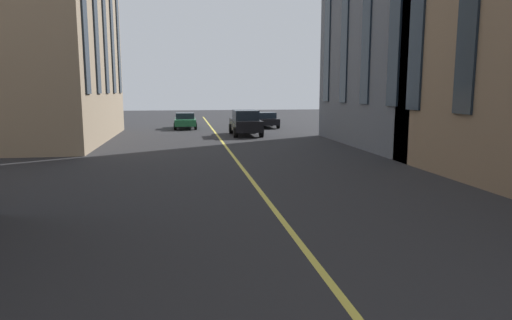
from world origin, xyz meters
The scene contains 4 objects.
lane_centre_line centered at (20.00, 0.00, 0.00)m, with size 80.00×0.16×0.01m.
car_green_parked_a centered at (42.47, 2.33, 0.70)m, with size 4.40×1.95×1.37m.
car_black_trailing centered at (35.45, -2.09, 0.97)m, with size 4.70×2.14×1.88m.
car_black_oncoming centered at (42.43, -4.90, 0.70)m, with size 4.40×1.95×1.37m.
Camera 1 is at (2.06, 2.46, 3.33)m, focal length 31.64 mm.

